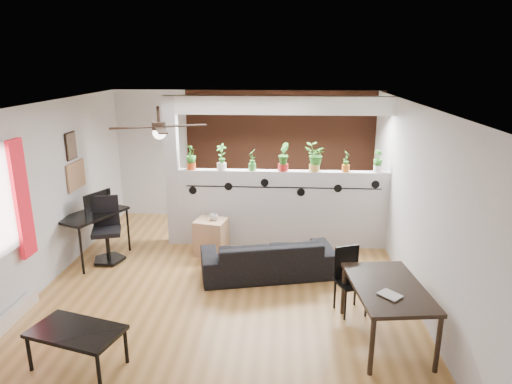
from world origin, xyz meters
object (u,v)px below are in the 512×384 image
potted_plant_3 (283,156)px  office_chair (107,234)px  dining_table (388,292)px  coffee_table (76,334)px  cube_shelf (211,237)px  potted_plant_1 (221,156)px  folding_chair (349,274)px  sofa (268,258)px  cup (214,217)px  potted_plant_2 (252,159)px  potted_plant_6 (378,160)px  ceiling_fan (159,129)px  potted_plant_4 (315,157)px  computer_desk (93,218)px  potted_plant_0 (191,156)px  potted_plant_5 (346,160)px

potted_plant_3 → office_chair: bearing=-163.3°
dining_table → coffee_table: (-3.36, -0.70, -0.23)m
potted_plant_3 → cube_shelf: potted_plant_3 is taller
potted_plant_1 → folding_chair: potted_plant_1 is taller
sofa → cup: cup is taller
potted_plant_2 → potted_plant_6: (2.11, -0.00, 0.00)m
ceiling_fan → potted_plant_2: size_ratio=3.23×
potted_plant_4 → computer_desk: 3.77m
potted_plant_0 → potted_plant_3: bearing=-0.0°
sofa → dining_table: dining_table is taller
cube_shelf → sofa: bearing=-24.6°
ceiling_fan → potted_plant_4: 2.88m
office_chair → coffee_table: (0.69, -2.67, -0.06)m
potted_plant_3 → potted_plant_6: size_ratio=1.27×
cup → potted_plant_4: bearing=16.1°
potted_plant_5 → computer_desk: 4.26m
cube_shelf → potted_plant_4: bearing=27.5°
potted_plant_4 → dining_table: bearing=-76.1°
potted_plant_0 → cube_shelf: potted_plant_0 is taller
potted_plant_6 → cube_shelf: bearing=-170.1°
potted_plant_2 → office_chair: size_ratio=0.35×
cube_shelf → dining_table: dining_table is taller
potted_plant_2 → dining_table: size_ratio=0.27×
potted_plant_3 → potted_plant_5: bearing=0.0°
ceiling_fan → sofa: ceiling_fan is taller
potted_plant_6 → potted_plant_3: bearing=180.0°
computer_desk → folding_chair: (3.92, -1.35, -0.20)m
potted_plant_4 → potted_plant_6: potted_plant_4 is taller
cube_shelf → potted_plant_6: bearing=21.7°
ceiling_fan → potted_plant_4: bearing=40.2°
potted_plant_1 → folding_chair: (1.93, -2.15, -1.07)m
sofa → dining_table: size_ratio=1.39×
ceiling_fan → potted_plant_4: size_ratio=2.50×
potted_plant_0 → coffee_table: potted_plant_0 is taller
potted_plant_1 → cup: bearing=-99.9°
potted_plant_3 → office_chair: size_ratio=0.46×
coffee_table → potted_plant_1: bearing=72.9°
cube_shelf → folding_chair: bearing=-27.2°
potted_plant_4 → sofa: (-0.73, -1.21, -1.32)m
potted_plant_5 → folding_chair: bearing=-94.8°
potted_plant_0 → computer_desk: (-1.47, -0.81, -0.86)m
potted_plant_1 → potted_plant_0: bearing=180.0°
potted_plant_0 → potted_plant_3: 1.58m
office_chair → folding_chair: bearing=-19.4°
potted_plant_2 → potted_plant_4: bearing=0.0°
potted_plant_0 → office_chair: potted_plant_0 is taller
computer_desk → potted_plant_0: bearing=28.7°
potted_plant_2 → potted_plant_5: 1.58m
ceiling_fan → potted_plant_0: bearing=89.4°
potted_plant_0 → potted_plant_4: bearing=-0.0°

